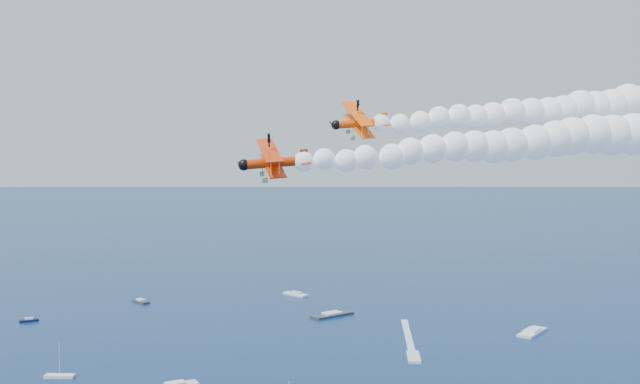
# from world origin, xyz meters

# --- Properties ---
(biplane_lead) EXTENTS (10.32, 11.67, 8.43)m
(biplane_lead) POSITION_xyz_m (5.24, 29.27, 58.03)
(biplane_lead) COLOR #FF5305
(biplane_trail) EXTENTS (10.58, 12.24, 8.35)m
(biplane_trail) POSITION_xyz_m (-3.83, 18.88, 53.30)
(biplane_trail) COLOR red
(smoke_trail_lead) EXTENTS (62.54, 45.55, 10.73)m
(smoke_trail_lead) POSITION_xyz_m (33.38, 40.51, 60.34)
(smoke_trail_lead) COLOR white
(smoke_trail_trail) EXTENTS (62.26, 38.76, 10.73)m
(smoke_trail_trail) POSITION_xyz_m (25.09, 27.92, 55.61)
(smoke_trail_trail) COLOR white
(spectator_boats) EXTENTS (203.07, 191.95, 0.70)m
(spectator_boats) POSITION_xyz_m (0.16, 109.74, 0.35)
(spectator_boats) COLOR white
(spectator_boats) RESTS_ON ground
(boat_wakes) EXTENTS (107.07, 108.97, 0.04)m
(boat_wakes) POSITION_xyz_m (58.01, 113.91, 0.03)
(boat_wakes) COLOR white
(boat_wakes) RESTS_ON ground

